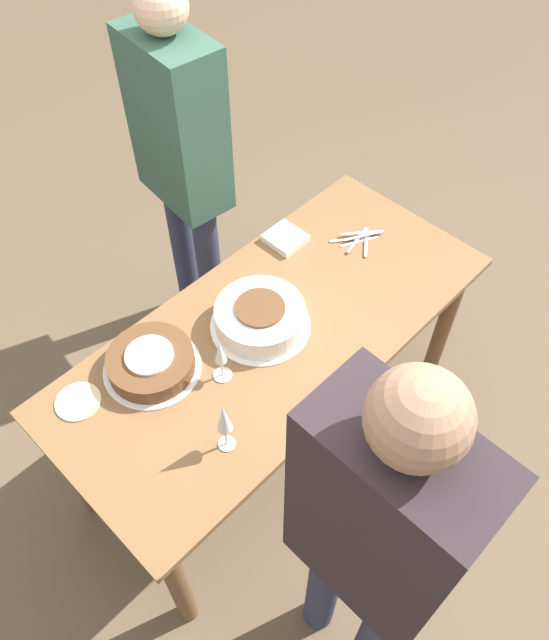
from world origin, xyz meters
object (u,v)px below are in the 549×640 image
(wine_glass_near, at_px, (220,355))
(wine_glass_far, at_px, (224,420))
(person_cutting, at_px, (181,153))
(cake_center_white, at_px, (260,317))
(cake_front_chocolate, at_px, (151,362))
(person_watching, at_px, (375,539))

(wine_glass_near, bearing_deg, wine_glass_far, 50.10)
(wine_glass_near, relative_size, person_cutting, 0.11)
(cake_center_white, bearing_deg, wine_glass_far, 32.43)
(cake_front_chocolate, xyz_separation_m, person_watching, (0.03, 0.95, 0.24))
(cake_center_white, bearing_deg, wine_glass_near, 13.93)
(wine_glass_near, xyz_separation_m, wine_glass_far, (0.17, 0.20, 0.04))
(wine_glass_far, bearing_deg, person_watching, 88.99)
(person_watching, bearing_deg, wine_glass_near, -12.52)
(cake_center_white, height_order, wine_glass_near, wine_glass_near)
(cake_center_white, height_order, wine_glass_far, wine_glass_far)
(cake_center_white, xyz_separation_m, wine_glass_far, (0.41, 0.26, 0.11))
(cake_center_white, distance_m, person_watching, 0.95)
(cake_center_white, xyz_separation_m, person_cutting, (-0.26, -0.69, 0.21))
(wine_glass_far, relative_size, person_watching, 0.13)
(wine_glass_far, bearing_deg, person_cutting, -124.89)
(wine_glass_far, bearing_deg, cake_center_white, -147.57)
(cake_center_white, distance_m, cake_front_chocolate, 0.41)
(wine_glass_far, height_order, person_cutting, person_cutting)
(cake_front_chocolate, distance_m, person_cutting, 0.88)
(person_watching, bearing_deg, cake_front_chocolate, -1.06)
(wine_glass_far, distance_m, person_cutting, 1.17)
(cake_front_chocolate, bearing_deg, person_cutting, -139.09)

